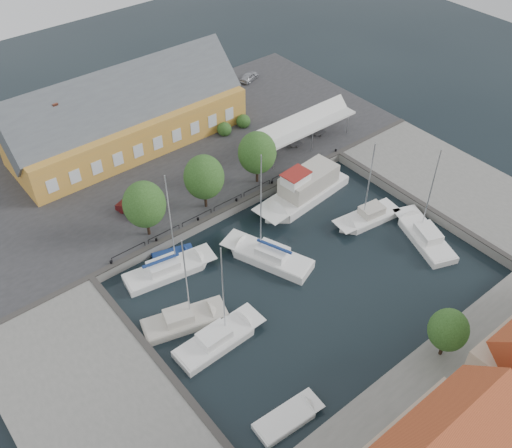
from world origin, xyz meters
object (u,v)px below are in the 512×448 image
(west_boat_c, at_px, (218,341))
(launch_nw, at_px, (173,257))
(launch_sw, at_px, (287,419))
(west_boat_a, at_px, (168,271))
(west_boat_b, at_px, (183,322))
(east_boat_c, at_px, (425,238))
(trawler, at_px, (305,190))
(tent_canopy, at_px, (303,125))
(car_silver, at_px, (249,77))
(car_red, at_px, (133,210))
(center_sailboat, at_px, (269,258))
(east_boat_b, at_px, (368,218))
(warehouse, at_px, (121,118))

(west_boat_c, distance_m, launch_nw, 11.49)
(west_boat_c, height_order, launch_sw, west_boat_c)
(west_boat_a, height_order, west_boat_b, west_boat_a)
(east_boat_c, bearing_deg, trawler, 110.94)
(tent_canopy, xyz_separation_m, trawler, (-5.95, -7.07, -2.67))
(car_silver, bearing_deg, car_red, 98.83)
(trawler, bearing_deg, launch_nw, 175.81)
(center_sailboat, bearing_deg, west_boat_a, 151.19)
(tent_canopy, bearing_deg, west_boat_b, -152.86)
(car_silver, xyz_separation_m, launch_sw, (-30.51, -43.13, -1.51))
(car_red, xyz_separation_m, east_boat_b, (19.46, -15.42, -1.35))
(east_boat_b, distance_m, west_boat_a, 21.84)
(warehouse, relative_size, east_boat_c, 2.58)
(car_red, distance_m, west_boat_c, 18.53)
(warehouse, relative_size, west_boat_c, 2.54)
(west_boat_c, bearing_deg, launch_sw, -90.95)
(car_silver, relative_size, west_boat_b, 0.34)
(east_boat_c, xyz_separation_m, west_boat_a, (-22.94, 12.46, 0.01))
(car_silver, distance_m, west_boat_a, 38.11)
(tent_canopy, height_order, west_boat_c, west_boat_c)
(tent_canopy, bearing_deg, warehouse, 140.14)
(tent_canopy, relative_size, west_boat_c, 1.24)
(launch_sw, bearing_deg, car_red, 84.68)
(car_silver, distance_m, launch_sw, 52.86)
(west_boat_a, relative_size, west_boat_c, 1.06)
(warehouse, bearing_deg, tent_canopy, -39.86)
(center_sailboat, height_order, west_boat_c, center_sailboat)
(car_silver, xyz_separation_m, east_boat_b, (-8.50, -31.09, -1.34))
(west_boat_c, bearing_deg, west_boat_a, 83.59)
(launch_nw, bearing_deg, west_boat_b, -116.57)
(car_red, bearing_deg, launch_sw, -116.99)
(west_boat_b, relative_size, launch_nw, 2.38)
(car_silver, distance_m, trawler, 26.51)
(east_boat_c, distance_m, west_boat_b, 26.04)
(center_sailboat, bearing_deg, car_red, 118.62)
(warehouse, distance_m, west_boat_c, 32.32)
(east_boat_b, bearing_deg, car_silver, 74.71)
(center_sailboat, distance_m, west_boat_c, 10.89)
(east_boat_c, xyz_separation_m, launch_sw, (-24.18, -6.32, -0.17))
(warehouse, height_order, center_sailboat, center_sailboat)
(east_boat_c, bearing_deg, west_boat_a, 151.49)
(west_boat_a, height_order, west_boat_c, west_boat_a)
(east_boat_c, xyz_separation_m, west_boat_c, (-24.03, 2.83, 0.00))
(trawler, relative_size, east_boat_b, 1.19)
(west_boat_b, height_order, launch_nw, west_boat_b)
(west_boat_c, bearing_deg, car_silver, 48.23)
(tent_canopy, relative_size, car_silver, 3.99)
(tent_canopy, xyz_separation_m, east_boat_c, (-1.05, -19.88, -3.43))
(west_boat_a, distance_m, west_boat_b, 6.49)
(tent_canopy, relative_size, center_sailboat, 1.10)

